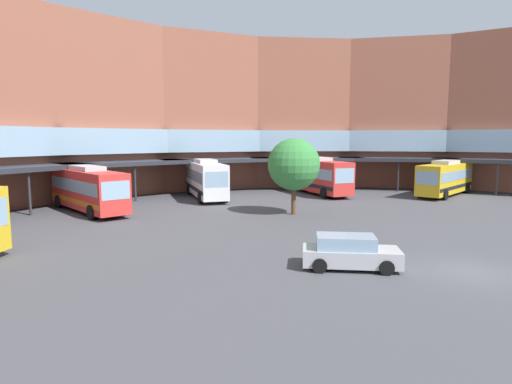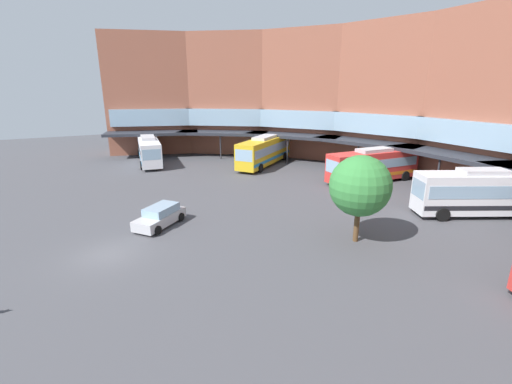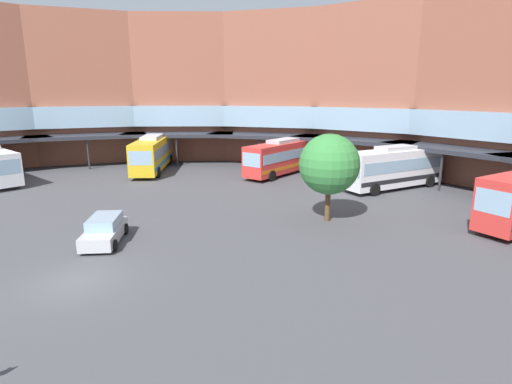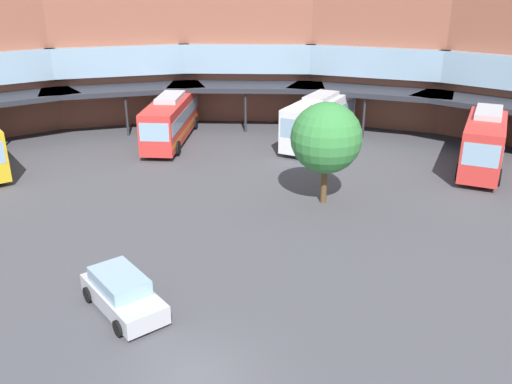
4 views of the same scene
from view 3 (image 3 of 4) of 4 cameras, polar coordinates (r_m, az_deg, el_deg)
ground_plane at (r=21.73m, az=-23.50°, el=-11.21°), size 124.96×124.96×0.00m
station_building at (r=39.44m, az=9.49°, el=13.17°), size 81.47×38.45×17.85m
bus_1 at (r=48.19m, az=-13.99°, el=5.25°), size 9.58×11.25×3.92m
bus_3 at (r=39.79m, az=18.42°, el=3.23°), size 6.61×10.22×3.93m
bus_5 at (r=44.70m, az=3.71°, el=4.89°), size 3.01×11.13×3.77m
parked_car at (r=26.20m, az=-20.07°, el=-4.94°), size 4.22×4.52×1.53m
plaza_tree at (r=28.30m, az=10.02°, el=3.74°), size 4.09×4.09×6.00m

